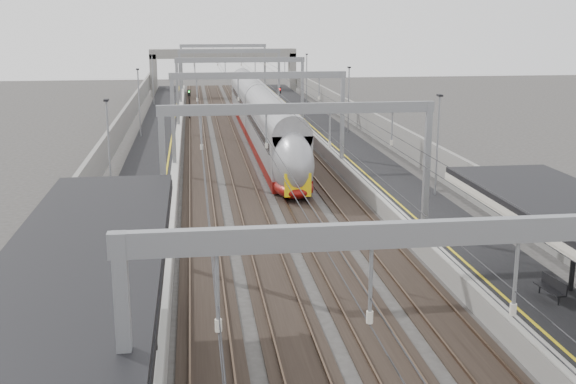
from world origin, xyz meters
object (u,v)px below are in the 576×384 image
object	(u,v)px
overbridge	(223,60)
signal_green	(189,99)
train	(262,122)
bench	(552,286)

from	to	relation	value
overbridge	signal_green	xyz separation A→B (m)	(-5.20, -27.51, -2.89)
train	signal_green	size ratio (longest dim) A/B	14.07
bench	signal_green	world-z (taller)	signal_green
overbridge	signal_green	size ratio (longest dim) A/B	6.33
signal_green	train	bearing A→B (deg)	-69.01
overbridge	train	size ratio (longest dim) A/B	0.45
overbridge	train	world-z (taller)	overbridge
signal_green	bench	bearing A→B (deg)	-76.99
bench	signal_green	distance (m)	60.81
train	bench	bearing A→B (deg)	-80.50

